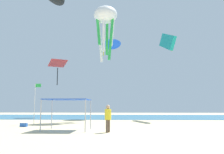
{
  "coord_description": "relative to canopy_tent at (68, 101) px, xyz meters",
  "views": [
    {
      "loc": [
        -0.77,
        -17.36,
        1.66
      ],
      "look_at": [
        -2.19,
        11.06,
        5.2
      ],
      "focal_mm": 38.92,
      "sensor_mm": 36.0,
      "label": 1
    }
  ],
  "objects": [
    {
      "name": "person_near_tent",
      "position": [
        3.06,
        -1.41,
        -1.06
      ],
      "size": [
        0.43,
        0.47,
        1.81
      ],
      "rotation": [
        0.0,
        0.0,
        1.25
      ],
      "color": "brown",
      "rests_on": "ground"
    },
    {
      "name": "ground",
      "position": [
        4.92,
        -0.32,
        -2.17
      ],
      "size": [
        110.0,
        110.0,
        0.1
      ],
      "primitive_type": "cube",
      "color": "beige"
    },
    {
      "name": "canopy_tent",
      "position": [
        0.0,
        0.0,
        0.0
      ],
      "size": [
        3.13,
        2.65,
        2.24
      ],
      "color": "#B2B2B7",
      "rests_on": "ground"
    },
    {
      "name": "ocean_strip",
      "position": [
        4.92,
        24.81,
        -2.11
      ],
      "size": [
        110.0,
        20.94,
        0.03
      ],
      "primitive_type": "cube",
      "color": "teal",
      "rests_on": "ground"
    },
    {
      "name": "kite_parafoil_teal",
      "position": [
        10.19,
        15.58,
        8.59
      ],
      "size": [
        1.33,
        6.48,
        3.95
      ],
      "rotation": [
        0.0,
        0.0,
        4.79
      ],
      "color": "teal"
    },
    {
      "name": "kite_delta_blue",
      "position": [
        2.23,
        18.8,
        9.38
      ],
      "size": [
        3.53,
        3.54,
        2.78
      ],
      "rotation": [
        0.0,
        0.0,
        0.25
      ],
      "color": "blue"
    },
    {
      "name": "kite_octopus_white",
      "position": [
        1.79,
        12.44,
        11.03
      ],
      "size": [
        3.95,
        3.95,
        7.2
      ],
      "rotation": [
        0.0,
        0.0,
        0.38
      ],
      "color": "white"
    },
    {
      "name": "kite_diamond_red",
      "position": [
        -7.04,
        22.18,
        6.7
      ],
      "size": [
        3.71,
        3.67,
        4.16
      ],
      "rotation": [
        0.0,
        0.0,
        3.67
      ],
      "color": "red"
    },
    {
      "name": "banner_flag",
      "position": [
        -4.61,
        5.94,
        0.25
      ],
      "size": [
        0.61,
        0.06,
        3.98
      ],
      "color": "silver",
      "rests_on": "ground"
    },
    {
      "name": "cooler_box",
      "position": [
        -4.4,
        2.87,
        -1.95
      ],
      "size": [
        0.57,
        0.37,
        0.35
      ],
      "color": "blue",
      "rests_on": "ground"
    }
  ]
}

